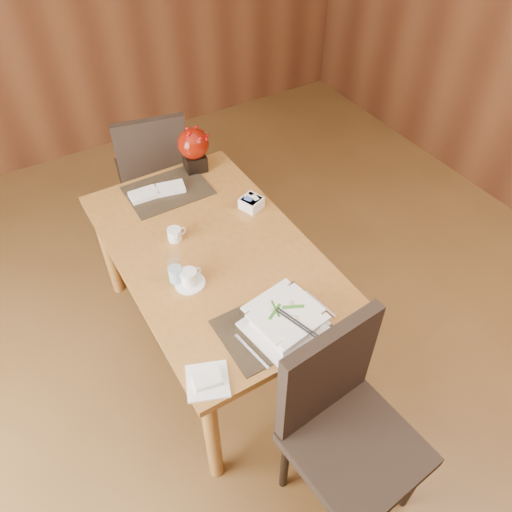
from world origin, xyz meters
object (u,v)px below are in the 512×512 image
coffee_cup (189,279)px  creamer_jug (175,234)px  berry_decor (194,147)px  sugar_caddy (251,203)px  bread_plate (208,381)px  dining_table (214,263)px  near_chair (344,420)px  water_glass (175,269)px  soup_setting (285,321)px  far_chair (153,169)px

coffee_cup → creamer_jug: (0.07, 0.31, -0.00)m
berry_decor → creamer_jug: bearing=-126.1°
sugar_caddy → berry_decor: size_ratio=0.39×
berry_decor → bread_plate: (-0.59, -1.30, -0.14)m
dining_table → sugar_caddy: (0.33, 0.18, 0.13)m
creamer_jug → berry_decor: berry_decor is taller
berry_decor → near_chair: (-0.16, -1.65, -0.31)m
creamer_jug → berry_decor: (0.36, 0.49, 0.12)m
coffee_cup → water_glass: size_ratio=0.88×
soup_setting → far_chair: far_chair is taller
water_glass → far_chair: far_chair is taller
coffee_cup → far_chair: (0.29, 1.20, -0.23)m
water_glass → creamer_jug: water_glass is taller
near_chair → far_chair: near_chair is taller
coffee_cup → creamer_jug: 0.32m
coffee_cup → berry_decor: 0.91m
far_chair → coffee_cup: bearing=88.3°
far_chair → berry_decor: bearing=120.3°
soup_setting → sugar_caddy: bearing=60.5°
bread_plate → far_chair: size_ratio=0.17×
creamer_jug → far_chair: 0.95m
soup_setting → near_chair: near_chair is taller
creamer_jug → sugar_caddy: bearing=0.5°
creamer_jug → water_glass: bearing=-114.5°
berry_decor → far_chair: (-0.13, 0.40, -0.35)m
near_chair → water_glass: bearing=103.9°
berry_decor → dining_table: bearing=-109.1°
dining_table → sugar_caddy: size_ratio=14.39×
creamer_jug → far_chair: size_ratio=0.09×
water_glass → sugar_caddy: (0.57, 0.28, -0.05)m
coffee_cup → bread_plate: (-0.16, -0.50, -0.03)m
water_glass → far_chair: bearing=73.7°
water_glass → sugar_caddy: water_glass is taller
water_glass → bread_plate: size_ratio=0.99×
dining_table → bread_plate: bread_plate is taller
far_chair → soup_setting: bearing=99.9°
sugar_caddy → far_chair: bearing=105.0°
creamer_jug → bread_plate: size_ratio=0.55×
coffee_cup → sugar_caddy: 0.62m
water_glass → creamer_jug: 0.29m
coffee_cup → near_chair: near_chair is taller
coffee_cup → water_glass: bearing=135.0°
coffee_cup → near_chair: bearing=-72.9°
creamer_jug → coffee_cup: bearing=-103.5°
coffee_cup → berry_decor: berry_decor is taller
bread_plate → near_chair: near_chair is taller
near_chair → far_chair: size_ratio=1.07×
creamer_jug → far_chair: bearing=74.5°
near_chair → bread_plate: bearing=135.6°
dining_table → near_chair: size_ratio=1.43×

